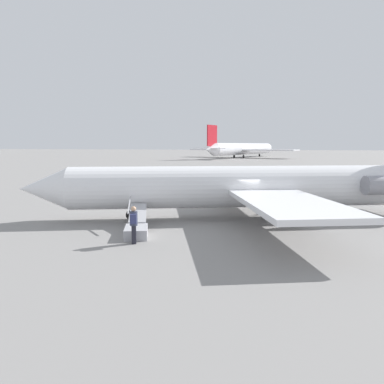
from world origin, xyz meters
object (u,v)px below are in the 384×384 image
(airplane_taxiing_distant, at_px, (243,149))
(boarding_stairs, at_px, (136,228))
(airplane_main, at_px, (255,186))
(passenger, at_px, (134,222))

(airplane_taxiing_distant, bearing_deg, boarding_stairs, -156.93)
(boarding_stairs, bearing_deg, airplane_main, -61.71)
(airplane_main, relative_size, passenger, 14.76)
(airplane_main, distance_m, boarding_stairs, 8.19)
(airplane_main, height_order, boarding_stairs, airplane_main)
(airplane_main, relative_size, airplane_taxiing_distant, 0.52)
(airplane_main, bearing_deg, passenger, 37.72)
(airplane_main, relative_size, boarding_stairs, 6.27)
(airplane_taxiing_distant, bearing_deg, passenger, -156.72)
(passenger, bearing_deg, airplane_taxiing_distant, -15.64)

